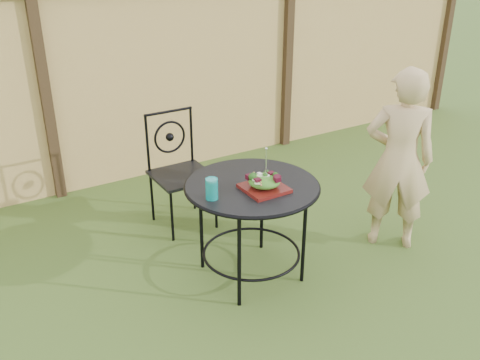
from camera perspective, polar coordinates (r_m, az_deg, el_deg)
The scene contains 9 objects.
ground at distance 4.10m, azimuth 7.62°, elevation -8.83°, with size 60.00×60.00×0.00m, color #294315.
fence at distance 5.44m, azimuth -6.55°, elevation 10.80°, with size 8.00×0.12×1.90m.
patio_table at distance 3.66m, azimuth 1.27°, elevation -2.39°, with size 0.92×0.92×0.72m.
patio_chair at distance 4.43m, azimuth -6.52°, elevation 1.36°, with size 0.46×0.46×0.95m.
diner at distance 4.18m, azimuth 16.57°, elevation 2.04°, with size 0.52×0.34×1.42m, color tan.
salad_plate at distance 3.51m, azimuth 2.59°, elevation -0.88°, with size 0.27×0.27×0.02m, color #47140A.
salad at distance 3.49m, azimuth 2.61°, elevation -0.12°, with size 0.21×0.21×0.08m, color #235614.
fork at distance 3.44m, azimuth 2.79°, elevation 1.88°, with size 0.01×0.01×0.18m, color silver.
drinking_glass at distance 3.38m, azimuth -3.03°, elevation -0.94°, with size 0.08×0.08×0.14m, color #0B8681.
Camera 1 is at (-2.22, -2.60, 2.27)m, focal length 40.00 mm.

